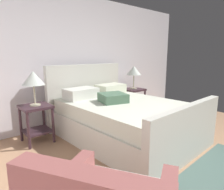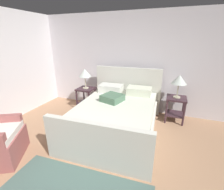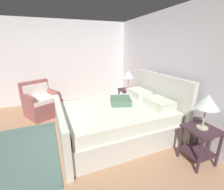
{
  "view_description": "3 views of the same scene",
  "coord_description": "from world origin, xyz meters",
  "px_view_note": "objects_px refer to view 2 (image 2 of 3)",
  "views": [
    {
      "loc": [
        -2.36,
        -0.72,
        1.37
      ],
      "look_at": [
        -0.55,
        1.42,
        0.81
      ],
      "focal_mm": 31.82,
      "sensor_mm": 36.0,
      "label": 1
    },
    {
      "loc": [
        0.8,
        -1.28,
        1.89
      ],
      "look_at": [
        -0.26,
        1.54,
        0.81
      ],
      "focal_mm": 25.38,
      "sensor_mm": 36.0,
      "label": 2
    },
    {
      "loc": [
        2.46,
        0.48,
        1.79
      ],
      "look_at": [
        -0.31,
        1.5,
        0.84
      ],
      "focal_mm": 24.85,
      "sensor_mm": 36.0,
      "label": 3
    }
  ],
  "objects_px": {
    "bed": "(117,115)",
    "nightstand_right": "(175,105)",
    "nightstand_left": "(86,95)",
    "table_lamp_left": "(85,73)",
    "table_lamp_right": "(179,80)"
  },
  "relations": [
    {
      "from": "bed",
      "to": "nightstand_right",
      "type": "bearing_deg",
      "value": 36.51
    },
    {
      "from": "nightstand_left",
      "to": "table_lamp_left",
      "type": "height_order",
      "value": "table_lamp_left"
    },
    {
      "from": "table_lamp_right",
      "to": "nightstand_left",
      "type": "xyz_separation_m",
      "value": [
        -2.33,
        -0.11,
        -0.61
      ]
    },
    {
      "from": "table_lamp_right",
      "to": "bed",
      "type": "bearing_deg",
      "value": -143.49
    },
    {
      "from": "table_lamp_left",
      "to": "nightstand_right",
      "type": "bearing_deg",
      "value": 2.74
    },
    {
      "from": "nightstand_left",
      "to": "table_lamp_left",
      "type": "relative_size",
      "value": 1.12
    },
    {
      "from": "bed",
      "to": "nightstand_left",
      "type": "distance_m",
      "value": 1.39
    },
    {
      "from": "bed",
      "to": "nightstand_left",
      "type": "height_order",
      "value": "bed"
    },
    {
      "from": "nightstand_right",
      "to": "nightstand_left",
      "type": "height_order",
      "value": "same"
    },
    {
      "from": "table_lamp_right",
      "to": "table_lamp_left",
      "type": "bearing_deg",
      "value": -177.26
    },
    {
      "from": "table_lamp_right",
      "to": "table_lamp_left",
      "type": "xyz_separation_m",
      "value": [
        -2.33,
        -0.11,
        0.0
      ]
    },
    {
      "from": "bed",
      "to": "table_lamp_right",
      "type": "xyz_separation_m",
      "value": [
        1.17,
        0.87,
        0.67
      ]
    },
    {
      "from": "nightstand_right",
      "to": "nightstand_left",
      "type": "relative_size",
      "value": 1.0
    },
    {
      "from": "bed",
      "to": "table_lamp_left",
      "type": "xyz_separation_m",
      "value": [
        -1.16,
        0.75,
        0.67
      ]
    },
    {
      "from": "nightstand_right",
      "to": "table_lamp_right",
      "type": "bearing_deg",
      "value": 80.54
    }
  ]
}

